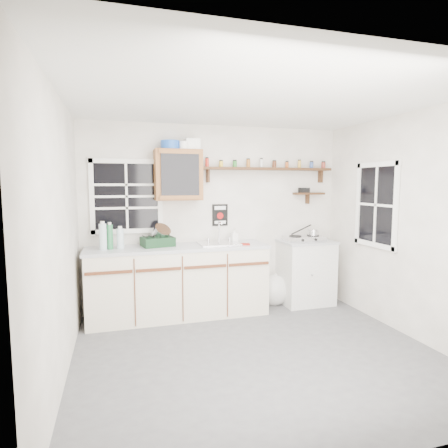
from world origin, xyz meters
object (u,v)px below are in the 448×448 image
object	(u,v)px
upper_cabinet	(178,175)
hotplate	(304,238)
right_cabinet	(306,272)
dish_rack	(159,239)
spice_shelf	(268,168)
main_cabinet	(179,281)

from	to	relation	value
upper_cabinet	hotplate	xyz separation A→B (m)	(1.75, -0.14, -0.88)
upper_cabinet	right_cabinet	bearing A→B (deg)	-3.76
right_cabinet	dish_rack	world-z (taller)	dish_rack
dish_rack	hotplate	size ratio (longest dim) A/B	0.79
upper_cabinet	dish_rack	xyz separation A→B (m)	(-0.27, -0.08, -0.81)
upper_cabinet	spice_shelf	world-z (taller)	upper_cabinet
spice_shelf	main_cabinet	bearing A→B (deg)	-170.78
main_cabinet	dish_rack	xyz separation A→B (m)	(-0.24, 0.07, 0.55)
dish_rack	hotplate	xyz separation A→B (m)	(2.03, -0.06, -0.07)
main_cabinet	hotplate	distance (m)	1.85
right_cabinet	upper_cabinet	distance (m)	2.26
right_cabinet	dish_rack	xyz separation A→B (m)	(-2.07, 0.04, 0.56)
main_cabinet	hotplate	bearing A→B (deg)	0.17
right_cabinet	dish_rack	distance (m)	2.15
dish_rack	hotplate	world-z (taller)	dish_rack
spice_shelf	hotplate	size ratio (longest dim) A/B	3.43
dish_rack	hotplate	bearing A→B (deg)	-13.19
spice_shelf	hotplate	world-z (taller)	spice_shelf
main_cabinet	right_cabinet	size ratio (longest dim) A/B	2.54
main_cabinet	right_cabinet	world-z (taller)	main_cabinet
upper_cabinet	dish_rack	distance (m)	0.86
upper_cabinet	dish_rack	bearing A→B (deg)	-164.31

